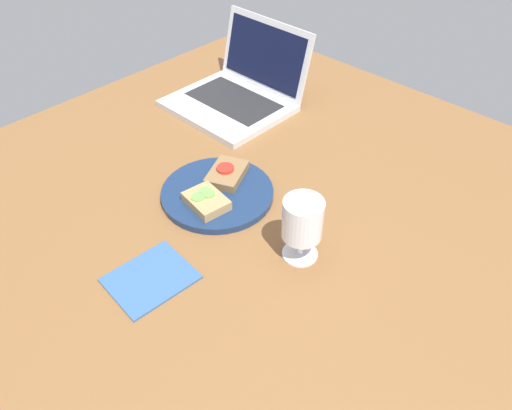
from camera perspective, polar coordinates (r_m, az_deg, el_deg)
name	(u,v)px	position (r cm, az deg, el deg)	size (l,w,h in cm)	color
wooden_table	(255,216)	(105.93, -0.13, -1.28)	(140.00, 140.00, 3.00)	brown
plate	(217,193)	(108.41, -4.44, 1.35)	(24.35, 24.35, 1.55)	navy
sandwich_with_cucumber	(206,201)	(103.81, -5.72, 0.50)	(9.91, 7.97, 2.58)	#A88456
sandwich_with_tomato	(227,173)	(110.85, -3.35, 3.64)	(10.64, 12.13, 2.55)	brown
wine_glass	(302,222)	(90.36, 5.33, -1.96)	(7.50, 7.50, 13.25)	white
laptop	(238,92)	(139.79, -2.07, 12.82)	(30.42, 30.32, 19.97)	silver
napkin	(151,278)	(93.76, -11.96, -8.21)	(12.34, 14.70, 0.40)	#33598C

